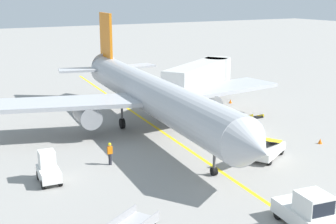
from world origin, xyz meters
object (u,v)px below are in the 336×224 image
at_px(belt_loader_forward_hold, 268,149).
at_px(safety_cone_wingtip_left, 206,125).
at_px(pushback_tug, 308,211).
at_px(belt_loader_aft_hold, 249,125).
at_px(airliner, 150,94).
at_px(baggage_tug_near_wing, 48,169).
at_px(safety_cone_nose_right, 230,101).
at_px(jet_bridge, 202,74).
at_px(safety_cone_nose_left, 320,141).
at_px(ground_crew_marshaller, 110,153).

xyz_separation_m(belt_loader_forward_hold, safety_cone_wingtip_left, (0.51, 9.24, -0.56)).
height_order(pushback_tug, belt_loader_aft_hold, belt_loader_aft_hold).
bearing_deg(airliner, belt_loader_aft_hold, -36.88).
xyz_separation_m(baggage_tug_near_wing, safety_cone_nose_right, (24.31, 12.64, -0.71)).
xyz_separation_m(pushback_tug, baggage_tug_near_wing, (-10.44, 13.02, -0.07)).
height_order(pushback_tug, belt_loader_forward_hold, belt_loader_forward_hold).
height_order(jet_bridge, safety_cone_nose_right, jet_bridge).
distance_m(airliner, belt_loader_aft_hold, 9.44).
xyz_separation_m(safety_cone_nose_left, safety_cone_wingtip_left, (-5.77, 8.63, 0.00)).
relative_size(pushback_tug, safety_cone_nose_right, 8.65).
xyz_separation_m(pushback_tug, safety_cone_nose_right, (13.87, 25.66, -0.77)).
distance_m(jet_bridge, baggage_tug_near_wing, 24.97).
relative_size(ground_crew_marshaller, safety_cone_wingtip_left, 3.86).
relative_size(airliner, safety_cone_nose_right, 80.33).
relative_size(ground_crew_marshaller, safety_cone_nose_left, 3.86).
relative_size(belt_loader_forward_hold, ground_crew_marshaller, 2.93).
bearing_deg(belt_loader_aft_hold, belt_loader_forward_hold, -116.38).
distance_m(safety_cone_nose_left, safety_cone_nose_right, 15.76).
height_order(jet_bridge, belt_loader_aft_hold, jet_bridge).
bearing_deg(safety_cone_nose_right, safety_cone_wingtip_left, -138.85).
bearing_deg(safety_cone_nose_left, baggage_tug_near_wing, 172.36).
relative_size(belt_loader_forward_hold, safety_cone_nose_right, 11.32).
bearing_deg(airliner, safety_cone_wingtip_left, -21.66).
height_order(belt_loader_forward_hold, safety_cone_nose_right, belt_loader_forward_hold).
relative_size(airliner, baggage_tug_near_wing, 14.19).
bearing_deg(ground_crew_marshaller, belt_loader_forward_hold, -22.59).
bearing_deg(safety_cone_nose_left, belt_loader_forward_hold, -174.45).
bearing_deg(safety_cone_wingtip_left, baggage_tug_near_wing, -160.86).
relative_size(airliner, safety_cone_wingtip_left, 80.33).
relative_size(baggage_tug_near_wing, belt_loader_forward_hold, 0.50).
distance_m(pushback_tug, safety_cone_wingtip_left, 19.61).
distance_m(pushback_tug, belt_loader_forward_hold, 10.87).
xyz_separation_m(jet_bridge, belt_loader_forward_hold, (-5.09, -16.97, -2.77)).
bearing_deg(belt_loader_aft_hold, pushback_tug, -118.46).
bearing_deg(safety_cone_wingtip_left, pushback_tug, -107.50).
relative_size(belt_loader_aft_hold, safety_cone_wingtip_left, 11.46).
height_order(airliner, safety_cone_wingtip_left, airliner).
bearing_deg(safety_cone_wingtip_left, jet_bridge, 59.35).
relative_size(baggage_tug_near_wing, belt_loader_aft_hold, 0.49).
xyz_separation_m(pushback_tug, safety_cone_nose_left, (11.66, 10.05, -0.77)).
relative_size(pushback_tug, baggage_tug_near_wing, 1.53).
height_order(pushback_tug, safety_cone_nose_right, pushback_tug).
bearing_deg(ground_crew_marshaller, baggage_tug_near_wing, -168.18).
height_order(belt_loader_aft_hold, ground_crew_marshaller, belt_loader_aft_hold).
distance_m(baggage_tug_near_wing, ground_crew_marshaller, 4.92).
height_order(belt_loader_aft_hold, safety_cone_wingtip_left, belt_loader_aft_hold).
bearing_deg(safety_cone_wingtip_left, safety_cone_nose_right, 41.15).
distance_m(safety_cone_nose_left, safety_cone_wingtip_left, 10.38).
distance_m(airliner, jet_bridge, 11.11).
distance_m(baggage_tug_near_wing, safety_cone_nose_right, 27.41).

